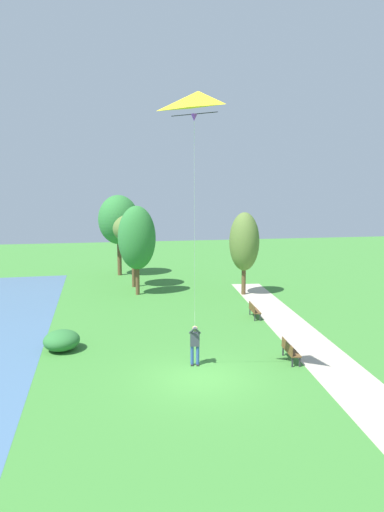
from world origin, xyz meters
TOP-DOWN VIEW (x-y plane):
  - ground_plane at (0.00, 0.00)m, footprint 120.00×120.00m
  - walkway_path at (6.14, 2.00)m, footprint 7.43×31.98m
  - person_kite_flyer at (0.08, 1.28)m, footprint 0.51×0.63m
  - flying_kite at (-0.60, -1.79)m, footprint 1.77×3.51m
  - park_bench_near_walkway at (4.25, 0.78)m, footprint 0.67×1.55m
  - park_bench_far_walkway at (5.35, 7.70)m, footprint 0.67×1.55m
  - tree_lakeside_far at (-1.51, 24.98)m, footprint 3.83×4.40m
  - tree_treeline_center at (-0.77, 15.87)m, footprint 2.83×2.49m
  - tree_treeline_right at (7.06, 14.01)m, footprint 2.21×2.48m
  - tree_horizon_far at (-0.76, 18.90)m, footprint 3.26×3.38m
  - lakeside_shrub at (-5.58, 4.57)m, footprint 1.69×1.75m

SIDE VIEW (x-z plane):
  - ground_plane at x=0.00m, z-range 0.00..0.00m
  - walkway_path at x=6.14m, z-range 0.00..0.02m
  - lakeside_shrub at x=-5.58m, z-range 0.00..0.96m
  - park_bench_near_walkway at x=4.25m, z-range 0.07..0.95m
  - park_bench_far_walkway at x=5.35m, z-range 0.07..0.95m
  - person_kite_flyer at x=0.08m, z-range 0.13..1.96m
  - tree_treeline_right at x=7.06m, z-range 0.89..7.13m
  - tree_treeline_center at x=-0.77m, z-range 0.95..7.67m
  - tree_horizon_far at x=-0.76m, z-range 1.76..7.83m
  - tree_lakeside_far at x=-1.51m, z-range 1.48..9.15m
  - flying_kite at x=-0.60m, z-range 5.61..14.25m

